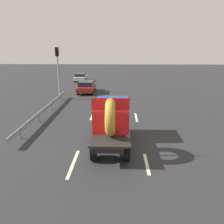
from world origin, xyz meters
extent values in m
plane|color=#28282B|center=(0.00, 0.00, 0.00)|extent=(120.00, 120.00, 0.00)
cylinder|color=black|center=(-0.90, 1.65, 0.48)|extent=(0.28, 0.96, 0.96)
cylinder|color=black|center=(0.80, 1.65, 0.48)|extent=(0.28, 0.96, 0.96)
cylinder|color=black|center=(-0.90, -1.62, 0.48)|extent=(0.28, 0.96, 0.96)
cylinder|color=black|center=(0.80, -1.62, 0.48)|extent=(0.28, 0.96, 0.96)
cube|color=black|center=(-0.05, 0.08, 0.94)|extent=(1.30, 5.28, 0.25)
cube|color=navy|center=(-0.05, 1.65, 1.74)|extent=(2.00, 2.14, 1.35)
cube|color=black|center=(-0.05, 1.60, 2.04)|extent=(2.02, 2.03, 0.44)
cube|color=black|center=(-0.05, -0.99, 1.11)|extent=(2.00, 3.14, 0.10)
cube|color=black|center=(-0.05, 0.53, 1.71)|extent=(1.80, 0.08, 1.10)
torus|color=#B7842D|center=(-0.05, -1.14, 2.15)|extent=(0.50, 1.97, 1.97)
cube|color=red|center=(-0.05, -1.14, 2.15)|extent=(1.90, 0.03, 1.97)
cylinder|color=black|center=(-4.51, 17.09, 0.34)|extent=(0.23, 0.67, 0.67)
cylinder|color=black|center=(-2.88, 17.09, 0.34)|extent=(0.23, 0.67, 0.67)
cylinder|color=black|center=(-4.51, 14.27, 0.34)|extent=(0.23, 0.67, 0.67)
cylinder|color=black|center=(-2.88, 14.27, 0.34)|extent=(0.23, 0.67, 0.67)
cube|color=maroon|center=(-3.70, 15.68, 0.62)|extent=(1.89, 4.40, 0.58)
cube|color=black|center=(-3.70, 15.57, 1.17)|extent=(1.70, 2.46, 0.52)
cylinder|color=gray|center=(-6.09, 11.89, 2.28)|extent=(0.16, 0.16, 4.57)
cube|color=black|center=(-6.09, 11.89, 5.02)|extent=(0.30, 0.36, 0.90)
sphere|color=yellow|center=(-5.92, 11.89, 5.30)|extent=(0.20, 0.20, 0.20)
cube|color=gray|center=(-5.80, 6.00, 0.55)|extent=(0.06, 13.51, 0.32)
cylinder|color=slate|center=(-5.80, 0.93, 0.28)|extent=(0.10, 0.10, 0.55)
cylinder|color=slate|center=(-5.80, 4.31, 0.28)|extent=(0.10, 0.10, 0.55)
cylinder|color=slate|center=(-5.80, 7.69, 0.28)|extent=(0.10, 0.10, 0.55)
cylinder|color=slate|center=(-5.80, 11.06, 0.28)|extent=(0.10, 0.10, 0.55)
cube|color=beige|center=(-1.88, -2.07, 0.00)|extent=(0.16, 2.84, 0.01)
cube|color=beige|center=(-1.88, 5.99, 0.00)|extent=(0.16, 2.43, 0.01)
cube|color=beige|center=(1.77, -1.97, 0.00)|extent=(0.16, 2.11, 0.01)
cube|color=beige|center=(1.77, 5.61, 0.00)|extent=(0.16, 2.26, 0.01)
cylinder|color=black|center=(-6.74, 26.38, 0.30)|extent=(0.21, 0.60, 0.60)
cylinder|color=black|center=(-5.28, 26.38, 0.30)|extent=(0.21, 0.60, 0.60)
cylinder|color=black|center=(-6.74, 23.87, 0.30)|extent=(0.21, 0.60, 0.60)
cylinder|color=black|center=(-5.28, 23.87, 0.30)|extent=(0.21, 0.60, 0.60)
cube|color=silver|center=(-6.01, 25.13, 0.56)|extent=(1.68, 3.93, 0.51)
cube|color=black|center=(-6.01, 25.03, 1.05)|extent=(1.52, 2.20, 0.47)
camera|label=1|loc=(0.39, -12.13, 5.63)|focal=36.54mm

